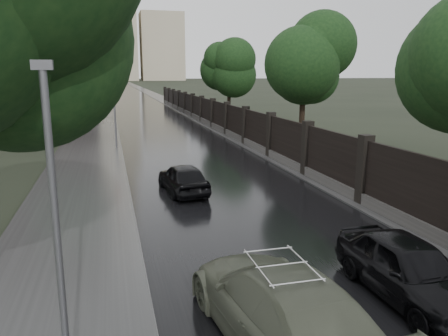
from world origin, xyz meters
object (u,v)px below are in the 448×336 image
Objects in this scene: tree_left_far at (59,69)px; lamp_post at (58,250)px; traffic_light at (115,113)px; tree_right_b at (304,73)px; volga_sedan at (280,306)px; car_right_near at (409,269)px; tree_right_c at (229,73)px; hatchback_left at (183,178)px.

tree_left_far reaches higher than lamp_post.
traffic_light is at bearing -53.53° from tree_left_far.
tree_left_far is 1.05× the size of tree_right_b.
tree_left_far reaches higher than volga_sedan.
car_right_near is (-5.90, -18.61, -4.25)m from tree_right_b.
tree_right_c is 1.75× the size of traffic_light.
hatchback_left is at bearing 108.62° from car_right_near.
tree_left_far is 1.79× the size of car_right_near.
lamp_post is 7.51m from car_right_near.
traffic_light is at bearing 105.11° from car_right_near.
tree_right_c is 37.33m from car_right_near.
traffic_light is at bearing 87.32° from lamp_post.
tree_right_c is (0.00, 18.00, 0.00)m from tree_right_b.
traffic_light reaches higher than hatchback_left.
tree_right_b reaches higher than lamp_post.
tree_right_b is 1.37× the size of lamp_post.
tree_right_b is 1.00× the size of tree_right_c.
lamp_post reaches higher than volga_sedan.
lamp_post reaches higher than traffic_light.
tree_right_c is 1.87× the size of hatchback_left.
traffic_light is 22.46m from car_right_near.
traffic_light is (3.70, -5.01, -2.84)m from tree_left_far.
hatchback_left is (6.20, -16.61, -4.60)m from tree_left_far.
tree_right_c reaches higher than traffic_light.
tree_left_far is 28.65m from car_right_near.
lamp_post is at bearing -165.06° from car_right_near.
tree_right_b is at bearing -121.94° from volga_sedan.
lamp_post is 12.59m from hatchback_left.
car_right_near is at bearing -107.59° from tree_right_b.
traffic_light is at bearing -128.18° from tree_right_c.
tree_right_c reaches higher than hatchback_left.
tree_right_b is at bearing -27.30° from tree_left_far.
lamp_post is 1.24× the size of car_right_near.
tree_right_c is 1.37× the size of lamp_post.
volga_sedan is (-9.30, -37.48, -4.18)m from tree_right_c.
traffic_light is (-11.80, 2.99, -2.55)m from tree_right_b.
tree_right_b is 18.00m from tree_right_c.
volga_sedan is 1.42× the size of hatchback_left.
volga_sedan is at bearing -83.65° from traffic_light.
tree_left_far is at bearing 152.70° from tree_right_b.
lamp_post is at bearing -92.68° from traffic_light.
tree_left_far reaches higher than traffic_light.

